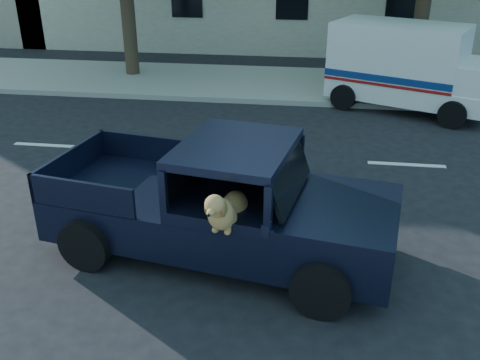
{
  "coord_description": "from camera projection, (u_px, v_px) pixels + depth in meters",
  "views": [
    {
      "loc": [
        1.95,
        -7.29,
        4.51
      ],
      "look_at": [
        1.05,
        -0.84,
        1.43
      ],
      "focal_mm": 40.0,
      "sensor_mm": 36.0,
      "label": 1
    }
  ],
  "objects": [
    {
      "name": "lane_stripes",
      "position": [
        311.0,
        159.0,
        11.49
      ],
      "size": [
        21.6,
        0.14,
        0.01
      ],
      "primitive_type": null,
      "color": "silver",
      "rests_on": "ground"
    },
    {
      "name": "ground",
      "position": [
        183.0,
        234.0,
        8.7
      ],
      "size": [
        120.0,
        120.0,
        0.0
      ],
      "primitive_type": "plane",
      "color": "black",
      "rests_on": "ground"
    },
    {
      "name": "pickup_truck",
      "position": [
        215.0,
        217.0,
        7.97
      ],
      "size": [
        5.33,
        3.02,
        1.81
      ],
      "rotation": [
        0.0,
        0.0,
        -0.18
      ],
      "color": "black",
      "rests_on": "ground"
    },
    {
      "name": "mail_truck",
      "position": [
        407.0,
        73.0,
        14.34
      ],
      "size": [
        4.55,
        3.41,
        2.27
      ],
      "rotation": [
        0.0,
        0.0,
        -0.41
      ],
      "color": "silver",
      "rests_on": "ground"
    },
    {
      "name": "far_sidewalk",
      "position": [
        251.0,
        83.0,
        16.91
      ],
      "size": [
        60.0,
        4.0,
        0.15
      ],
      "primitive_type": "cube",
      "color": "gray",
      "rests_on": "ground"
    }
  ]
}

